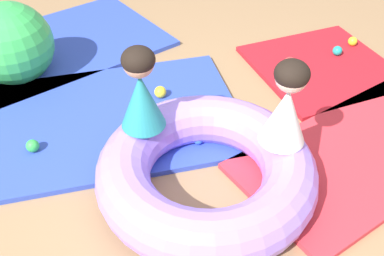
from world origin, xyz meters
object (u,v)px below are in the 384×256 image
Objects in this scene: play_ball_yellow at (160,92)px; play_ball_blue at (198,140)px; child_in_teal at (141,89)px; exercise_ball_large at (11,44)px; play_ball_green at (33,146)px; play_ball_pink at (291,176)px; inflatable_cushion at (206,171)px; play_ball_yellow_second at (353,41)px; play_ball_red at (290,63)px; child_in_white at (287,104)px; play_ball_teal at (337,51)px.

play_ball_blue is at bearing -86.95° from play_ball_yellow.
child_in_teal is 1.51m from exercise_ball_large.
play_ball_green is at bearing 158.71° from play_ball_blue.
play_ball_pink reaches higher than play_ball_blue.
play_ball_yellow is (0.33, 0.58, -0.50)m from child_in_teal.
play_ball_green is at bearing 142.08° from child_in_teal.
exercise_ball_large is (-0.84, 1.74, 0.16)m from inflatable_cushion.
play_ball_pink is (0.49, -0.19, -0.08)m from inflatable_cushion.
child_in_teal is at bearing -165.14° from play_ball_yellow_second.
play_ball_yellow_second is at bearing 4.11° from play_ball_green.
play_ball_red is 0.75m from play_ball_yellow_second.
inflatable_cushion is 19.77× the size of play_ball_blue.
exercise_ball_large is at bearing 124.78° from play_ball_blue.
child_in_teal is 2.32m from play_ball_yellow_second.
inflatable_cushion is 2.47× the size of child_in_white.
inflatable_cushion is at bearing -64.33° from exercise_ball_large.
play_ball_teal is at bearing 41.13° from play_ball_pink.
child_in_white and child_in_teal have the same top height.
child_in_teal is at bearing -165.51° from play_ball_teal.
play_ball_blue is 1.93m from play_ball_yellow_second.
child_in_teal is at bearing -29.75° from play_ball_green.
child_in_white is 1.32m from play_ball_red.
play_ball_pink is (0.04, -0.10, -0.50)m from child_in_white.
play_ball_green is 1.30× the size of play_ball_blue.
play_ball_yellow is 1.06× the size of play_ball_green.
play_ball_red is (1.21, 0.87, -0.07)m from inflatable_cushion.
play_ball_blue is (-0.32, 0.45, -0.51)m from child_in_white.
inflatable_cushion is at bearing -144.14° from play_ball_red.
child_in_teal is 0.91m from play_ball_green.
child_in_white is at bearing -54.57° from play_ball_blue.
child_in_white is 1.22m from play_ball_yellow.
inflatable_cushion is at bearing -108.66° from play_ball_blue.
inflatable_cushion is at bearing 158.95° from play_ball_pink.
child_in_white is at bearing -11.45° from inflatable_cushion.
exercise_ball_large reaches higher than play_ball_blue.
play_ball_yellow reaches higher than play_ball_blue.
play_ball_green is at bearing -176.90° from play_ball_red.
play_ball_pink is 1.10× the size of play_ball_teal.
play_ball_red is (1.45, 0.49, -0.49)m from child_in_teal.
exercise_ball_large reaches higher than play_ball_green.
play_ball_blue is 0.80× the size of play_ball_teal.
play_ball_green is 1.68m from play_ball_pink.
play_ball_yellow is at bearing -40.00° from exercise_ball_large.
child_in_white is 1.67m from play_ball_green.
play_ball_teal is (1.72, 0.89, -0.08)m from inflatable_cushion.
inflatable_cushion reaches higher than play_ball_blue.
play_ball_yellow_second is (1.95, 0.96, -0.08)m from inflatable_cushion.
play_ball_red reaches higher than play_ball_blue.
child_in_white is 6.15× the size of play_ball_green.
child_in_white is 0.82× the size of exercise_ball_large.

